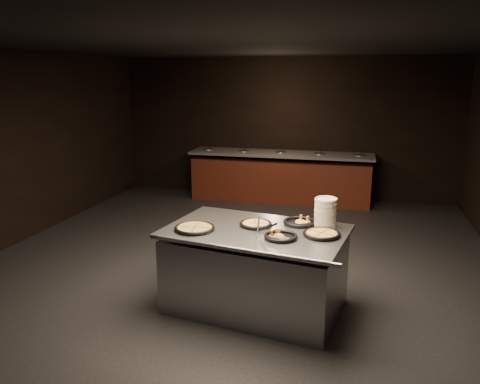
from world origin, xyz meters
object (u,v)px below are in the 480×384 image
(plate_stack, at_px, (326,213))
(pan_veggie_whole, at_px, (195,228))
(serving_counter, at_px, (255,270))
(pan_cheese_whole, at_px, (256,224))

(plate_stack, height_order, pan_veggie_whole, plate_stack)
(serving_counter, distance_m, pan_cheese_whole, 0.51)
(pan_veggie_whole, xyz_separation_m, pan_cheese_whole, (0.60, 0.30, -0.00))
(serving_counter, relative_size, pan_veggie_whole, 4.74)
(pan_veggie_whole, distance_m, pan_cheese_whole, 0.67)
(serving_counter, bearing_deg, pan_cheese_whole, 111.43)
(pan_cheese_whole, bearing_deg, pan_veggie_whole, -153.28)
(pan_veggie_whole, bearing_deg, serving_counter, 15.39)
(pan_veggie_whole, height_order, pan_cheese_whole, same)
(plate_stack, xyz_separation_m, pan_cheese_whole, (-0.74, -0.15, -0.14))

